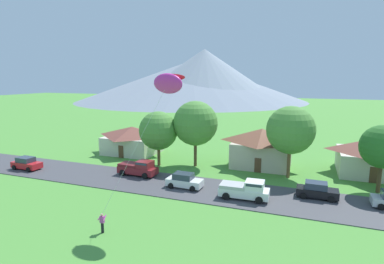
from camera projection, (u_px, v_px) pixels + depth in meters
road_strip at (197, 188)px, 35.72m from camera, size 160.00×7.89×0.08m
mountain_west_ridge at (204, 76)px, 162.89m from camera, size 83.20×83.20×27.47m
mountain_central_ridge at (191, 81)px, 172.46m from camera, size 125.48×125.48×21.96m
house_leftmost at (369, 156)px, 40.90m from camera, size 8.06×8.59×4.71m
house_left_center at (132, 139)px, 52.36m from camera, size 9.11×7.66×4.53m
house_right_center at (262, 147)px, 44.16m from camera, size 8.70×6.60×5.54m
tree_near_left at (291, 130)px, 38.67m from camera, size 6.06×6.06×9.22m
tree_center at (195, 123)px, 43.89m from camera, size 6.38×6.38×9.46m
tree_right_of_center at (383, 147)px, 33.61m from camera, size 4.76×4.76×7.64m
tree_near_right at (158, 131)px, 44.38m from camera, size 5.57×5.57×7.95m
parked_car_red_west_end at (26, 163)px, 43.06m from camera, size 4.25×2.17×1.68m
parked_car_black_mid_east at (317, 190)px, 32.75m from camera, size 4.23×2.13×1.68m
parked_car_white_east_end at (184, 181)px, 35.85m from camera, size 4.23×2.15×1.68m
pickup_truck_white_west_side at (245, 189)px, 32.49m from camera, size 5.26×2.45×1.99m
pickup_truck_maroon_east_side at (139, 168)px, 40.32m from camera, size 5.29×2.51×1.99m
kite_flyer_with_kite at (167, 86)px, 26.70m from camera, size 5.74×6.10×13.14m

